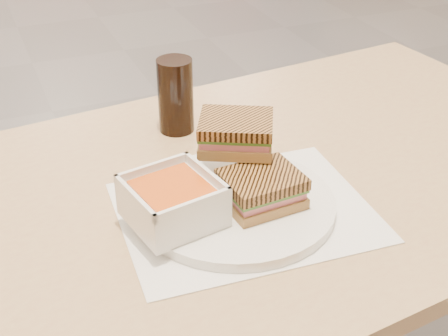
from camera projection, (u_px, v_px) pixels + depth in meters
name	position (u px, v px, depth m)	size (l,w,h in m)	color
main_table	(257.00, 233.00, 1.07)	(1.27, 0.83, 0.75)	tan
tray_liner	(245.00, 212.00, 0.92)	(0.37, 0.30, 0.00)	white
plate	(235.00, 204.00, 0.92)	(0.29, 0.29, 0.02)	white
soup_bowl	(173.00, 203.00, 0.86)	(0.14, 0.14, 0.06)	white
panini_lower	(262.00, 189.00, 0.90)	(0.11, 0.10, 0.05)	#A67D44
panini_upper	(236.00, 133.00, 0.94)	(0.13, 0.13, 0.05)	#A67D44
cola_glass	(176.00, 96.00, 1.11)	(0.06, 0.06, 0.13)	black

